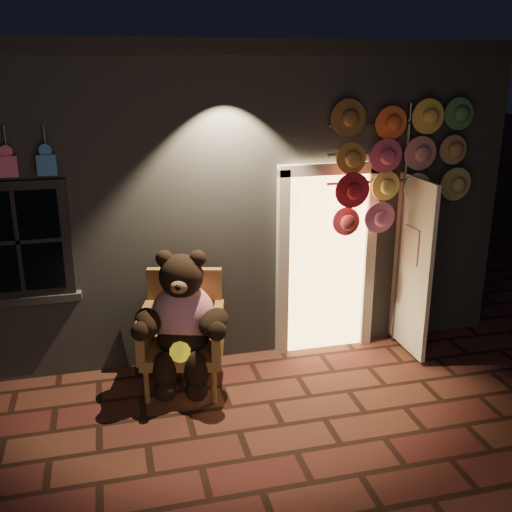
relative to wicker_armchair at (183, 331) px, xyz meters
name	(u,v)px	position (x,y,z in m)	size (l,w,h in m)	color
ground	(239,431)	(0.36, -1.02, -0.59)	(60.00, 60.00, 0.00)	#552E20
shop_building	(178,171)	(0.36, 2.97, 1.14)	(7.30, 5.95, 3.51)	slate
wicker_armchair	(183,331)	(0.00, 0.00, 0.00)	(0.96, 0.91, 1.19)	#98663B
teddy_bear	(182,321)	(-0.02, -0.15, 0.18)	(1.00, 0.89, 1.42)	#B6133D
hat_rack	(398,165)	(2.42, 0.25, 1.58)	(1.64, 0.22, 2.84)	#59595E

